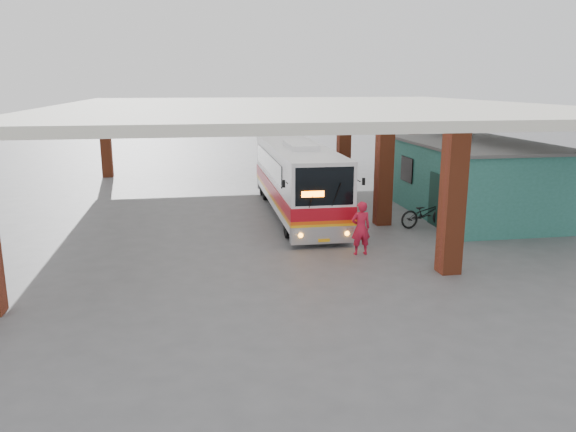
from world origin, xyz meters
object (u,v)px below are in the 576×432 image
(coach_bus, at_px, (297,178))
(motorcycle, at_px, (425,213))
(pedestrian, at_px, (361,228))
(red_chair, at_px, (384,187))

(coach_bus, relative_size, motorcycle, 5.08)
(pedestrian, relative_size, red_chair, 2.08)
(coach_bus, height_order, red_chair, coach_bus)
(coach_bus, bearing_deg, red_chair, 34.32)
(red_chair, bearing_deg, motorcycle, -110.72)
(coach_bus, distance_m, red_chair, 6.31)
(pedestrian, bearing_deg, coach_bus, -82.62)
(red_chair, bearing_deg, pedestrian, -129.02)
(motorcycle, height_order, red_chair, motorcycle)
(coach_bus, height_order, pedestrian, coach_bus)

